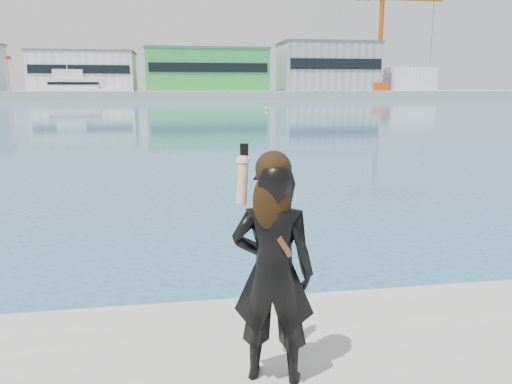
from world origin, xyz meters
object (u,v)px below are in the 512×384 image
(motor_yacht, at_px, (76,89))
(buoy_near, at_px, (267,110))
(dock_crane, at_px, (385,38))
(woman, at_px, (273,267))

(motor_yacht, bearing_deg, buoy_near, -74.33)
(dock_crane, bearing_deg, woman, -113.59)
(dock_crane, xyz_separation_m, woman, (-53.43, -122.36, -13.45))
(dock_crane, xyz_separation_m, buoy_near, (-42.52, -63.51, -15.07))
(motor_yacht, xyz_separation_m, woman, (22.32, -117.75, -0.89))
(buoy_near, bearing_deg, motor_yacht, 119.43)
(woman, bearing_deg, buoy_near, -83.30)
(buoy_near, bearing_deg, woman, -100.50)
(woman, bearing_deg, motor_yacht, -62.07)
(dock_crane, relative_size, motor_yacht, 1.21)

